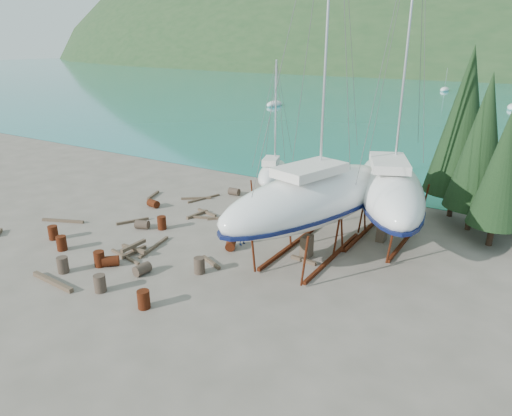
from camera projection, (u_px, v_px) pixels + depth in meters
The scene contains 46 objects.
ground at pixel (204, 252), 26.70m from camera, with size 600.00×600.00×0.00m, color #5F574B.
far_house_left at pixel (361, 64), 206.99m from camera, with size 6.60×5.60×5.60m.
far_house_center at pixel (455, 66), 186.88m from camera, with size 6.60×5.60×5.60m.
cypress_near_right at pixel (482, 142), 28.00m from camera, with size 3.60×3.60×10.00m.
cypress_mid_right at pixel (503, 166), 25.95m from camera, with size 3.06×3.06×8.50m.
cypress_back_left at pixel (464, 122), 30.05m from camera, with size 4.14×4.14×11.50m.
moored_boat_left at pixel (274, 104), 89.37m from camera, with size 2.00×5.00×6.05m.
moored_boat_far at pixel (445, 90), 118.08m from camera, with size 2.00×5.00×6.05m.
large_sailboat_near at pixel (314, 198), 25.49m from camera, with size 7.33×13.92×21.04m.
large_sailboat_far at pixel (389, 188), 27.66m from camera, with size 8.23×13.05×19.93m.
small_sailboat_shore at pixel (273, 173), 36.75m from camera, with size 4.12×6.80×10.40m.
worker at pixel (242, 231), 27.47m from camera, with size 0.62×0.41×1.71m, color navy.
drum_0 at pixel (53, 233), 28.32m from camera, with size 0.58×0.58×0.88m, color #602010.
drum_1 at pixel (142, 269), 24.06m from camera, with size 0.58×0.58×0.88m, color #2D2823.
drum_2 at pixel (153, 204), 33.94m from camera, with size 0.58×0.58×0.88m, color #602010.
drum_3 at pixel (99, 259), 24.87m from camera, with size 0.58×0.58×0.88m, color #602010.
drum_4 at pixel (318, 204), 33.84m from camera, with size 0.58×0.58×0.88m, color #602010.
drum_5 at pixel (199, 265), 24.13m from camera, with size 0.58×0.58×0.88m, color #2D2823.
drum_6 at pixel (231, 244), 27.03m from camera, with size 0.58×0.58×0.88m, color #602010.
drum_7 at pixel (144, 299), 20.92m from camera, with size 0.58×0.58×0.88m, color #602010.
drum_9 at pixel (234, 192), 36.72m from camera, with size 0.58×0.58×0.88m, color #2D2823.
drum_11 at pixel (296, 209), 32.75m from camera, with size 0.58×0.58×0.88m, color #2D2823.
drum_12 at pixel (111, 261), 24.95m from camera, with size 0.58×0.58×0.88m, color #602010.
drum_13 at pixel (62, 243), 26.83m from camera, with size 0.58×0.58×0.88m, color #602010.
drum_14 at pixel (162, 223), 29.88m from camera, with size 0.58×0.58×0.88m, color #602010.
drum_15 at pixel (142, 225), 30.00m from camera, with size 0.58×0.58×0.88m, color #2D2823.
drum_16 at pixel (63, 265), 24.19m from camera, with size 0.58×0.58×0.88m, color #2D2823.
drum_17 at pixel (100, 283), 22.32m from camera, with size 0.58×0.58×0.88m, color #2D2823.
timber_0 at pixel (268, 187), 38.60m from camera, with size 0.14×2.44×0.14m, color brown.
timber_1 at pixel (304, 260), 25.48m from camera, with size 0.19×1.58×0.19m, color brown.
timber_2 at pixel (153, 195), 36.44m from camera, with size 0.19×1.97×0.19m, color brown.
timber_3 at pixel (125, 257), 25.95m from camera, with size 0.15×2.73×0.15m, color brown.
timber_4 at pixel (207, 213), 32.71m from camera, with size 0.17×1.94×0.17m, color brown.
timber_5 at pixel (154, 247), 27.18m from camera, with size 0.16×3.07×0.16m, color brown.
timber_7 at pixel (211, 262), 25.26m from camera, with size 0.17×1.77×0.17m, color brown.
timber_8 at pixel (197, 214), 32.34m from camera, with size 0.19×1.93×0.19m, color brown.
timber_9 at pixel (271, 195), 36.64m from camera, with size 0.15×2.33×0.15m, color brown.
timber_10 at pixel (227, 218), 31.80m from camera, with size 0.16×2.71×0.16m, color brown.
timber_11 at pixel (209, 218), 31.75m from camera, with size 0.15×2.80×0.15m, color brown.
timber_12 at pixel (133, 221), 31.14m from camera, with size 0.17×2.21×0.17m, color brown.
timber_14 at pixel (63, 221), 31.19m from camera, with size 0.18×3.04×0.18m, color brown.
timber_15 at pixel (204, 198), 35.76m from camera, with size 0.15×2.96×0.15m, color brown.
timber_16 at pixel (53, 282), 23.14m from camera, with size 0.23×3.21×0.23m, color brown.
timber_17 at pixel (196, 198), 35.78m from camera, with size 0.16×2.33×0.16m, color brown.
timber_pile_fore at pixel (134, 249), 26.41m from camera, with size 1.80×1.80×0.60m.
timber_pile_aft at pixel (294, 219), 30.84m from camera, with size 1.80×1.80×0.60m.
Camera 1 is at (15.55, -18.86, 11.48)m, focal length 32.00 mm.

